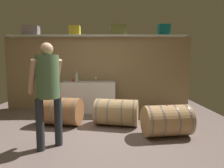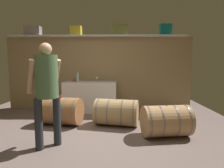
% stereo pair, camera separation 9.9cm
% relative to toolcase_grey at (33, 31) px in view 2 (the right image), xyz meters
% --- Properties ---
extents(ground_plane, '(6.56, 7.90, 0.02)m').
position_rel_toolcase_grey_xyz_m(ground_plane, '(1.86, -1.61, -2.27)').
color(ground_plane, '#705F5A').
extents(back_wall_panel, '(5.36, 0.10, 2.10)m').
position_rel_toolcase_grey_xyz_m(back_wall_panel, '(1.86, 0.15, -1.21)').
color(back_wall_panel, '#997E57').
rests_on(back_wall_panel, ground).
extents(high_shelf_board, '(4.93, 0.40, 0.03)m').
position_rel_toolcase_grey_xyz_m(high_shelf_board, '(1.86, 0.00, -0.15)').
color(high_shelf_board, silver).
rests_on(high_shelf_board, back_wall_panel).
extents(toolcase_grey, '(0.44, 0.24, 0.26)m').
position_rel_toolcase_grey_xyz_m(toolcase_grey, '(0.00, 0.00, 0.00)').
color(toolcase_grey, gray).
rests_on(toolcase_grey, high_shelf_board).
extents(toolcase_yellow, '(0.30, 0.23, 0.27)m').
position_rel_toolcase_grey_xyz_m(toolcase_yellow, '(1.23, 0.00, 0.00)').
color(toolcase_yellow, yellow).
rests_on(toolcase_yellow, high_shelf_board).
extents(toolcase_olive, '(0.44, 0.28, 0.29)m').
position_rel_toolcase_grey_xyz_m(toolcase_olive, '(2.45, 0.00, 0.01)').
color(toolcase_olive, olive).
rests_on(toolcase_olive, high_shelf_board).
extents(toolcase_teal, '(0.31, 0.24, 0.30)m').
position_rel_toolcase_grey_xyz_m(toolcase_teal, '(3.73, 0.00, 0.02)').
color(toolcase_teal, '#117378').
rests_on(toolcase_teal, high_shelf_board).
extents(work_cabinet, '(1.45, 0.58, 0.85)m').
position_rel_toolcase_grey_xyz_m(work_cabinet, '(1.63, -0.20, -1.84)').
color(work_cabinet, white).
rests_on(work_cabinet, ground).
extents(wine_bottle_clear, '(0.07, 0.07, 0.29)m').
position_rel_toolcase_grey_xyz_m(wine_bottle_clear, '(1.32, -0.33, -1.29)').
color(wine_bottle_clear, '#ACC3B9').
rests_on(wine_bottle_clear, work_cabinet).
extents(wine_glass, '(0.07, 0.07, 0.13)m').
position_rel_toolcase_grey_xyz_m(wine_glass, '(1.81, -0.04, -1.33)').
color(wine_glass, white).
rests_on(wine_glass, work_cabinet).
extents(red_funnel, '(0.11, 0.11, 0.09)m').
position_rel_toolcase_grey_xyz_m(red_funnel, '(1.17, -0.09, -1.37)').
color(red_funnel, red).
rests_on(red_funnel, work_cabinet).
extents(wine_barrel_near, '(0.93, 0.72, 0.61)m').
position_rel_toolcase_grey_xyz_m(wine_barrel_near, '(1.16, -1.36, -1.96)').
color(wine_barrel_near, '#A4693C').
rests_on(wine_barrel_near, ground).
extents(wine_barrel_far, '(1.02, 0.74, 0.59)m').
position_rel_toolcase_grey_xyz_m(wine_barrel_far, '(2.37, -1.40, -1.97)').
color(wine_barrel_far, tan).
rests_on(wine_barrel_far, ground).
extents(wine_barrel_flank, '(0.93, 0.69, 0.59)m').
position_rel_toolcase_grey_xyz_m(wine_barrel_flank, '(3.30, -2.01, -1.97)').
color(wine_barrel_flank, tan).
rests_on(wine_barrel_flank, ground).
extents(tasting_cup, '(0.06, 0.06, 0.05)m').
position_rel_toolcase_grey_xyz_m(tasting_cup, '(1.13, -1.36, -1.63)').
color(tasting_cup, red).
rests_on(tasting_cup, wine_barrel_near).
extents(winemaker_pouring, '(0.56, 0.54, 1.68)m').
position_rel_toolcase_grey_xyz_m(winemaker_pouring, '(1.26, -2.52, -1.23)').
color(winemaker_pouring, '#262B30').
rests_on(winemaker_pouring, ground).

